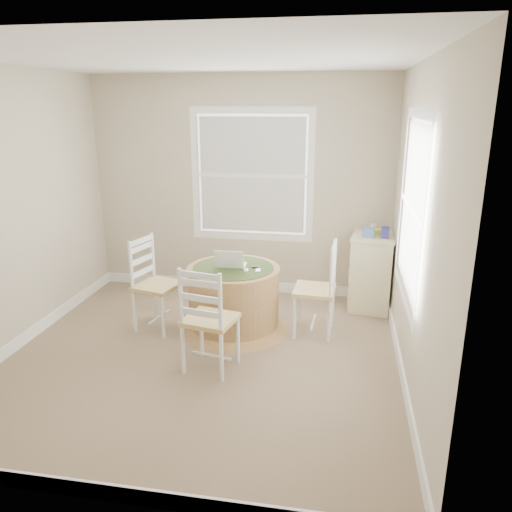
# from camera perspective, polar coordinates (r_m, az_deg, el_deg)

# --- Properties ---
(room) EXTENTS (3.64, 3.64, 2.64)m
(room) POSITION_cam_1_polar(r_m,az_deg,el_deg) (4.41, -4.04, 4.38)
(room) COLOR #8B7158
(room) RESTS_ON ground
(round_table) EXTENTS (1.13, 1.13, 0.68)m
(round_table) POSITION_cam_1_polar(r_m,az_deg,el_deg) (5.15, -2.57, -4.53)
(round_table) COLOR #A5804A
(round_table) RESTS_ON ground
(chair_left) EXTENTS (0.49, 0.51, 0.95)m
(chair_left) POSITION_cam_1_polar(r_m,az_deg,el_deg) (5.23, -11.19, -3.30)
(chair_left) COLOR white
(chair_left) RESTS_ON ground
(chair_near) EXTENTS (0.49, 0.47, 0.95)m
(chair_near) POSITION_cam_1_polar(r_m,az_deg,el_deg) (4.37, -5.25, -7.18)
(chair_near) COLOR white
(chair_near) RESTS_ON ground
(chair_right) EXTENTS (0.42, 0.44, 0.95)m
(chair_right) POSITION_cam_1_polar(r_m,az_deg,el_deg) (5.05, 6.69, -3.83)
(chair_right) COLOR white
(chair_right) RESTS_ON ground
(laptop) EXTENTS (0.30, 0.27, 0.21)m
(laptop) POSITION_cam_1_polar(r_m,az_deg,el_deg) (5.07, -2.89, -0.90)
(laptop) COLOR white
(laptop) RESTS_ON round_table
(mouse) EXTENTS (0.06, 0.09, 0.03)m
(mouse) POSITION_cam_1_polar(r_m,az_deg,el_deg) (4.94, -1.15, -1.63)
(mouse) COLOR white
(mouse) RESTS_ON round_table
(phone) EXTENTS (0.05, 0.09, 0.02)m
(phone) POSITION_cam_1_polar(r_m,az_deg,el_deg) (4.95, 0.23, -1.69)
(phone) COLOR #B7BABF
(phone) RESTS_ON round_table
(keys) EXTENTS (0.06, 0.06, 0.02)m
(keys) POSITION_cam_1_polar(r_m,az_deg,el_deg) (5.03, -0.11, -1.33)
(keys) COLOR black
(keys) RESTS_ON round_table
(corner_chest) EXTENTS (0.56, 0.69, 0.86)m
(corner_chest) POSITION_cam_1_polar(r_m,az_deg,el_deg) (5.85, 13.05, -1.69)
(corner_chest) COLOR beige
(corner_chest) RESTS_ON ground
(tissue_box) EXTENTS (0.13, 0.13, 0.10)m
(tissue_box) POSITION_cam_1_polar(r_m,az_deg,el_deg) (5.61, 12.67, 2.61)
(tissue_box) COLOR #5278BD
(tissue_box) RESTS_ON corner_chest
(box_yellow) EXTENTS (0.16, 0.12, 0.06)m
(box_yellow) POSITION_cam_1_polar(r_m,az_deg,el_deg) (5.77, 14.17, 2.70)
(box_yellow) COLOR #D4D04B
(box_yellow) RESTS_ON corner_chest
(box_blue) EXTENTS (0.09, 0.09, 0.12)m
(box_blue) POSITION_cam_1_polar(r_m,az_deg,el_deg) (5.61, 14.68, 2.58)
(box_blue) COLOR #313193
(box_blue) RESTS_ON corner_chest
(cup_cream) EXTENTS (0.07, 0.07, 0.09)m
(cup_cream) POSITION_cam_1_polar(r_m,az_deg,el_deg) (5.89, 13.23, 3.21)
(cup_cream) COLOR beige
(cup_cream) RESTS_ON corner_chest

